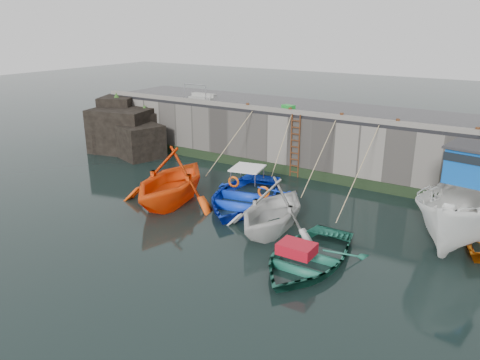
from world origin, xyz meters
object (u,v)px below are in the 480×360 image
Objects in this scene: bollard_c at (342,116)px; bollard_a at (248,106)px; boat_near_navy at (306,263)px; bollard_b at (290,110)px; boat_near_blue at (244,203)px; boat_near_white at (172,202)px; bollard_e at (477,131)px; fish_crate at (288,108)px; bollard_d at (398,122)px; ladder at (295,146)px; boat_near_blacktrim at (272,230)px; boat_far_white at (469,209)px.

bollard_a is at bearing 180.00° from bollard_c.
boat_near_navy is 10.15m from bollard_b.
boat_near_blue reaches higher than boat_near_navy.
boat_near_white is at bearing -160.55° from boat_near_blue.
bollard_e is (8.50, 0.00, 0.00)m from bollard_b.
bollard_e is at bearing 66.59° from boat_near_navy.
fish_crate reaches higher than bollard_d.
bollard_a is (-3.00, 0.34, 1.71)m from ladder.
bollard_b is 2.70m from bollard_c.
bollard_a is (-2.21, -0.37, -0.03)m from fish_crate.
boat_far_white is at bearing 23.71° from boat_near_blacktrim.
boat_near_blue is 6.21m from fish_crate.
boat_near_white is 7.50m from boat_near_navy.
boat_near_white is 18.64× the size of bollard_c.
boat_near_navy is 7.51× the size of fish_crate.
bollard_c is (0.01, 6.63, 3.30)m from boat_near_blacktrim.
bollard_e is (10.90, 6.47, 3.30)m from boat_near_white.
boat_far_white reaches higher than bollard_d.
boat_near_navy is 6.41m from boat_far_white.
boat_near_white is 7.27m from bollard_a.
bollard_e is (8.79, -0.37, -0.03)m from fish_crate.
boat_near_navy is 8.91m from bollard_d.
fish_crate reaches higher than ladder.
ladder is at bearing 105.89° from boat_near_blacktrim.
boat_far_white reaches higher than fish_crate.
boat_far_white is 25.84× the size of bollard_a.
boat_near_white is 5.08m from boat_near_blacktrim.
bollard_b and bollard_c have the same top height.
bollard_b is (-8.95, 3.44, 2.18)m from boat_far_white.
boat_near_blue is 1.28× the size of boat_near_blacktrim.
bollard_c reaches higher than boat_near_blue.
bollard_a is (-0.10, 6.47, 3.30)m from boat_near_white.
bollard_e is at bearing 0.00° from bollard_a.
ladder is 11.43× the size of bollard_b.
boat_near_navy is at bearing -113.61° from bollard_e.
boat_near_blue is (2.69, 1.64, 0.00)m from boat_near_white.
bollard_c is 1.00× the size of bollard_e.
bollard_a is 7.80m from bollard_d.
boat_near_blacktrim is 9.04m from bollard_a.
boat_near_navy is at bearing -48.68° from boat_near_blue.
boat_near_white reaches higher than boat_near_navy.
boat_near_white is at bearing 166.36° from boat_near_navy.
bollard_e reaches higher than boat_near_blue.
fish_crate is (2.10, 6.85, 3.33)m from boat_near_white.
bollard_e is at bearing 45.49° from boat_near_blacktrim.
boat_near_white is at bearing -139.93° from bollard_d.
bollard_a is (-2.79, 4.84, 3.30)m from boat_near_blue.
bollard_d is at bearing 0.00° from bollard_c.
bollard_c is (2.41, 4.84, 3.30)m from boat_near_blue.
boat_far_white is 12.15m from bollard_a.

